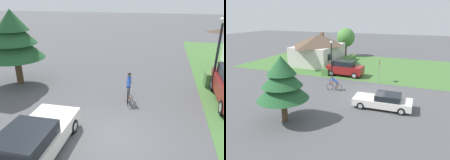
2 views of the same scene
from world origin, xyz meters
TOP-DOWN VIEW (x-y plane):
  - ground_plane at (0.00, 0.00)m, footprint 140.00×140.00m
  - sedan_left_lane at (-2.59, -1.72)m, footprint 2.04×4.79m
  - cyclist at (-0.00, 3.74)m, footprint 0.44×1.67m
  - street_lamp at (4.78, 6.18)m, footprint 0.36×0.36m
  - conifer_tall_near at (-7.53, 4.50)m, footprint 3.64×3.64m

SIDE VIEW (x-z plane):
  - ground_plane at x=0.00m, z-range 0.00..0.00m
  - sedan_left_lane at x=-2.59m, z-range -0.01..1.27m
  - cyclist at x=0.00m, z-range -0.04..1.51m
  - street_lamp at x=4.78m, z-range 0.72..5.24m
  - conifer_tall_near at x=-7.53m, z-range 0.64..5.45m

